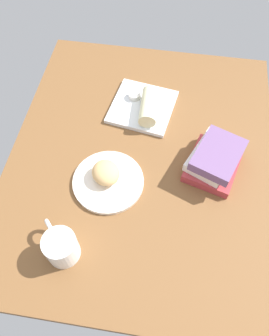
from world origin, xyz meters
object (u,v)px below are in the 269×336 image
(round_plate, at_px, (108,181))
(sauce_cup, at_px, (135,95))
(coffee_mug, at_px, (61,246))
(square_plate, at_px, (142,107))
(scone_pastry, at_px, (106,173))
(breakfast_wrap, at_px, (149,106))
(book_stack, at_px, (215,159))

(round_plate, distance_m, sauce_cup, 0.37)
(sauce_cup, height_order, coffee_mug, coffee_mug)
(sauce_cup, distance_m, coffee_mug, 0.63)
(sauce_cup, relative_size, coffee_mug, 0.37)
(square_plate, bearing_deg, sauce_cup, 44.60)
(scone_pastry, height_order, coffee_mug, coffee_mug)
(breakfast_wrap, bearing_deg, square_plate, 132.62)
(square_plate, distance_m, breakfast_wrap, 0.06)
(scone_pastry, height_order, breakfast_wrap, breakfast_wrap)
(scone_pastry, bearing_deg, coffee_mug, 163.66)
(round_plate, xyz_separation_m, sauce_cup, (0.37, -0.03, 0.02))
(sauce_cup, xyz_separation_m, coffee_mug, (-0.61, 0.11, 0.02))
(sauce_cup, distance_m, breakfast_wrap, 0.09)
(square_plate, bearing_deg, scone_pastry, 167.20)
(breakfast_wrap, xyz_separation_m, book_stack, (-0.19, -0.24, 0.00))
(scone_pastry, bearing_deg, sauce_cup, -6.04)
(breakfast_wrap, bearing_deg, sauce_cup, 132.62)
(scone_pastry, distance_m, sauce_cup, 0.36)
(square_plate, height_order, sauce_cup, sauce_cup)
(coffee_mug, bearing_deg, round_plate, -18.79)
(sauce_cup, xyz_separation_m, breakfast_wrap, (-0.06, -0.06, 0.02))
(book_stack, bearing_deg, scone_pastry, 106.60)
(round_plate, height_order, coffee_mug, coffee_mug)
(round_plate, height_order, book_stack, book_stack)
(round_plate, xyz_separation_m, scone_pastry, (0.01, 0.01, 0.03))
(sauce_cup, bearing_deg, coffee_mug, 169.56)
(scone_pastry, relative_size, sauce_cup, 2.07)
(book_stack, height_order, coffee_mug, book_stack)
(breakfast_wrap, distance_m, book_stack, 0.31)
(round_plate, relative_size, coffee_mug, 1.87)
(breakfast_wrap, bearing_deg, scone_pastry, -111.05)
(scone_pastry, bearing_deg, square_plate, -12.80)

